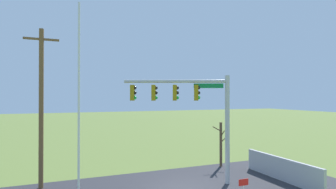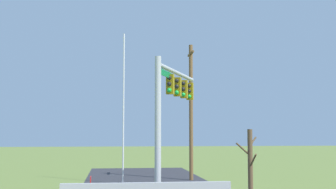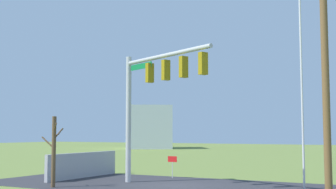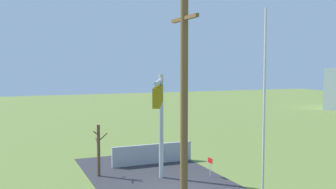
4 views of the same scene
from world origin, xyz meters
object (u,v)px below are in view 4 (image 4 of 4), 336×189
object	(u,v)px
utility_pole	(184,132)
signal_mast	(160,107)
bare_tree	(99,150)
open_sign	(210,163)
flagpole	(264,120)

from	to	relation	value
utility_pole	signal_mast	bearing A→B (deg)	-16.23
bare_tree	open_sign	world-z (taller)	bare_tree
bare_tree	open_sign	bearing A→B (deg)	-114.42
open_sign	bare_tree	bearing A→B (deg)	65.58
signal_mast	open_sign	bearing A→B (deg)	-77.83
open_sign	utility_pole	bearing A→B (deg)	146.26
signal_mast	open_sign	distance (m)	5.40
flagpole	open_sign	distance (m)	8.62
open_sign	flagpole	bearing A→B (deg)	167.85
signal_mast	bare_tree	size ratio (longest dim) A/B	1.97
flagpole	bare_tree	size ratio (longest dim) A/B	2.84
signal_mast	flagpole	bearing A→B (deg)	-162.58
signal_mast	flagpole	world-z (taller)	flagpole
signal_mast	open_sign	xyz separation A→B (m)	(0.81, -3.75, -3.81)
flagpole	utility_pole	distance (m)	4.92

